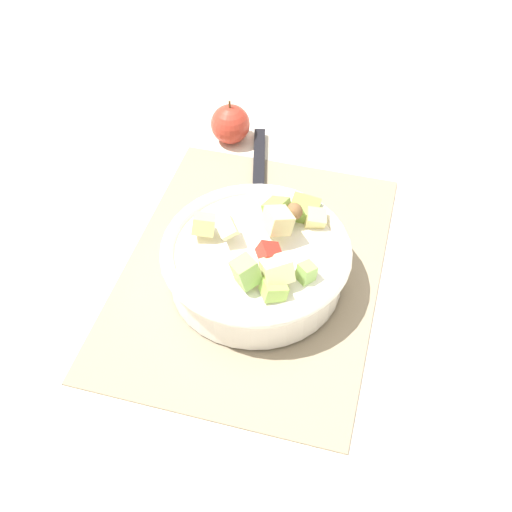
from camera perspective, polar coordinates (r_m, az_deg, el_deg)
The scene contains 5 objects.
ground_plane at distance 0.89m, azimuth -0.33°, elevation -1.29°, with size 2.40×2.40×0.00m, color silver.
placemat at distance 0.89m, azimuth -0.33°, elevation -1.17°, with size 0.47×0.34×0.01m, color gray.
salad_bowl at distance 0.85m, azimuth 0.08°, elevation -0.34°, with size 0.25×0.25×0.11m.
serving_spoon at distance 1.01m, azimuth 0.22°, elevation 6.43°, with size 0.21×0.08×0.01m.
whole_apple at distance 1.09m, azimuth -2.27°, elevation 11.50°, with size 0.06×0.06×0.08m.
Camera 1 is at (0.57, 0.16, 0.67)m, focal length 45.59 mm.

